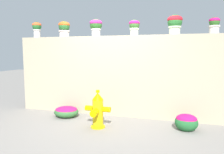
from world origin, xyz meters
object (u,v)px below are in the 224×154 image
potted_plant_3 (134,26)px  potted_plant_4 (175,23)px  flower_bush_left (186,122)px  potted_plant_0 (37,28)px  fire_hydrant (98,111)px  potted_plant_2 (96,26)px  potted_plant_5 (214,24)px  flower_bush_right (66,111)px  potted_plant_1 (64,28)px

potted_plant_3 → potted_plant_4: potted_plant_4 is taller
potted_plant_4 → flower_bush_left: bearing=-67.1°
potted_plant_0 → potted_plant_4: potted_plant_4 is taller
potted_plant_0 → potted_plant_4: bearing=-0.5°
potted_plant_0 → fire_hydrant: size_ratio=0.55×
potted_plant_2 → fire_hydrant: potted_plant_2 is taller
potted_plant_3 → potted_plant_5: (1.67, -0.01, -0.02)m
flower_bush_left → potted_plant_0: bearing=169.6°
potted_plant_0 → flower_bush_right: bearing=-26.9°
flower_bush_left → potted_plant_4: bearing=112.9°
potted_plant_0 → potted_plant_3: (2.62, -0.05, -0.05)m
potted_plant_0 → flower_bush_right: size_ratio=0.73×
potted_plant_1 → potted_plant_2: 0.85m
potted_plant_1 → flower_bush_left: size_ratio=0.90×
potted_plant_2 → potted_plant_3: bearing=1.0°
flower_bush_right → potted_plant_3: bearing=19.0°
potted_plant_0 → flower_bush_left: potted_plant_0 is taller
potted_plant_3 → potted_plant_5: potted_plant_3 is taller
potted_plant_0 → flower_bush_right: (1.12, -0.57, -2.03)m
potted_plant_2 → flower_bush_right: bearing=-138.8°
potted_plant_0 → potted_plant_1: size_ratio=1.05×
potted_plant_3 → fire_hydrant: 2.10m
potted_plant_3 → flower_bush_right: potted_plant_3 is taller
potted_plant_1 → flower_bush_right: bearing=-60.9°
potted_plant_4 → potted_plant_0: bearing=179.5°
potted_plant_0 → potted_plant_2: (1.69, -0.07, -0.01)m
potted_plant_0 → potted_plant_3: potted_plant_0 is taller
potted_plant_5 → flower_bush_left: bearing=-128.3°
potted_plant_3 → potted_plant_2: bearing=-179.0°
potted_plant_0 → potted_plant_3: bearing=-1.1°
fire_hydrant → potted_plant_4: bearing=35.7°
potted_plant_4 → fire_hydrant: potted_plant_4 is taller
potted_plant_3 → flower_bush_right: bearing=-161.0°
fire_hydrant → flower_bush_left: 1.75m
potted_plant_0 → potted_plant_5: size_ratio=1.23×
potted_plant_2 → potted_plant_3: (0.93, 0.02, -0.04)m
potted_plant_0 → potted_plant_1: (0.84, -0.07, -0.03)m
fire_hydrant → potted_plant_0: bearing=153.2°
potted_plant_2 → fire_hydrant: bearing=-68.3°
potted_plant_1 → flower_bush_right: potted_plant_1 is taller
potted_plant_1 → flower_bush_right: 2.07m
potted_plant_4 → fire_hydrant: (-1.42, -1.02, -1.80)m
fire_hydrant → flower_bush_left: fire_hydrant is taller
potted_plant_4 → flower_bush_left: (0.28, -0.67, -1.98)m
potted_plant_1 → potted_plant_4: size_ratio=0.92×
potted_plant_4 → potted_plant_1: bearing=-179.3°
flower_bush_left → potted_plant_1: bearing=167.9°
potted_plant_5 → flower_bush_right: potted_plant_5 is taller
potted_plant_1 → potted_plant_4: bearing=0.7°
fire_hydrant → potted_plant_1: bearing=141.5°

